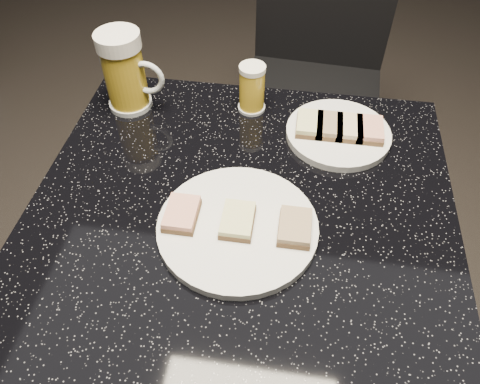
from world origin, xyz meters
name	(u,v)px	position (x,y,z in m)	size (l,w,h in m)	color
floor	(240,383)	(0.00, 0.00, 0.00)	(6.00, 6.00, 0.00)	black
plate_large	(238,227)	(0.00, -0.04, 0.76)	(0.25, 0.25, 0.01)	white
plate_small	(338,134)	(0.16, 0.21, 0.76)	(0.20, 0.20, 0.01)	white
table	(240,290)	(0.00, 0.00, 0.51)	(0.70, 0.70, 0.75)	black
beer_mug	(125,71)	(-0.26, 0.25, 0.83)	(0.12, 0.09, 0.16)	silver
beer_tumbler	(252,88)	(-0.02, 0.27, 0.80)	(0.06, 0.06, 0.10)	silver
chair	(314,73)	(0.11, 0.81, 0.50)	(0.45, 0.45, 0.88)	black
canapes_on_plate_large	(238,220)	(0.00, -0.04, 0.77)	(0.23, 0.07, 0.02)	#4C3521
canapes_on_plate_small	(339,127)	(0.16, 0.21, 0.77)	(0.16, 0.07, 0.02)	#4C3521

